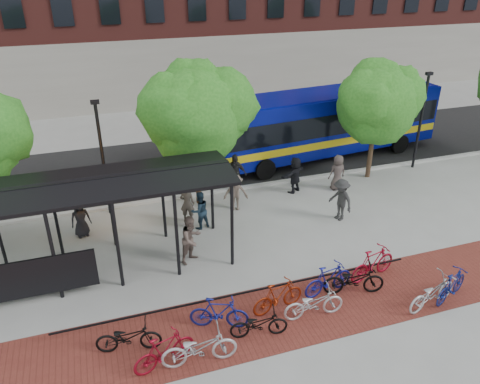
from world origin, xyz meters
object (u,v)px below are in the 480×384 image
object	(u,v)px
pedestrian_0	(80,218)
bike_10	(432,292)
bike_5	(278,296)
pedestrian_1	(187,203)
bike_9	(373,263)
bus_shelter	(75,196)
bike_7	(328,279)
bike_1	(164,351)
pedestrian_8	(191,239)
pedestrian_5	(295,175)
pedestrian_4	(235,174)
pedestrian_3	(236,193)
bike_3	(219,313)
pedestrian_9	(341,200)
bike_2	(199,348)
bus	(324,120)
bike_0	(128,337)
lamp_post_right	(421,118)
tree_b	(197,109)
tree_c	(379,100)
lamp_post_left	(102,156)
pedestrian_2	(200,210)
bike_6	(314,303)
bike_11	(452,285)
bike_4	(259,324)
bike_8	(354,280)

from	to	relation	value
pedestrian_0	bike_10	bearing A→B (deg)	-49.75
bike_5	pedestrian_1	size ratio (longest dim) A/B	1.08
bike_5	bike_9	bearing A→B (deg)	-91.85
bus_shelter	bike_7	world-z (taller)	bus_shelter
bike_1	pedestrian_8	bearing A→B (deg)	-37.96
bike_1	pedestrian_0	distance (m)	8.12
pedestrian_0	pedestrian_5	size ratio (longest dim) A/B	0.90
bus_shelter	pedestrian_4	xyz separation A→B (m)	(7.02, 4.23, -2.01)
pedestrian_1	pedestrian_3	world-z (taller)	pedestrian_1
bike_1	bike_3	distance (m)	2.10
bike_1	pedestrian_9	world-z (taller)	pedestrian_9
bike_2	pedestrian_5	xyz separation A→B (m)	(6.96, 9.01, 0.33)
bike_1	pedestrian_1	size ratio (longest dim) A/B	1.08
bus	bike_3	world-z (taller)	bus
bike_5	pedestrian_1	world-z (taller)	pedestrian_1
bike_0	bike_9	size ratio (longest dim) A/B	0.93
bus_shelter	lamp_post_right	size ratio (longest dim) A/B	2.07
bike_5	bike_7	world-z (taller)	bike_7
pedestrian_3	tree_b	bearing A→B (deg)	150.46
bus_shelter	tree_c	world-z (taller)	tree_c
lamp_post_left	bike_3	bearing A→B (deg)	-72.84
bike_5	bike_9	world-z (taller)	bike_9
pedestrian_2	bus	bearing A→B (deg)	-165.00
lamp_post_right	pedestrian_0	size ratio (longest dim) A/B	3.19
bike_2	bike_5	bearing A→B (deg)	-61.24
bus	pedestrian_9	distance (m)	7.36
pedestrian_3	pedestrian_9	world-z (taller)	pedestrian_9
tree_b	pedestrian_8	size ratio (longest dim) A/B	3.45
bus_shelter	bike_1	size ratio (longest dim) A/B	5.74
lamp_post_right	bike_10	bearing A→B (deg)	-124.07
bike_6	pedestrian_3	bearing A→B (deg)	4.26
bike_3	lamp_post_left	bearing A→B (deg)	38.87
bike_7	tree_c	bearing A→B (deg)	-49.17
bike_11	bike_5	bearing A→B (deg)	54.80
tree_b	lamp_post_left	distance (m)	4.45
bus	bike_5	bearing A→B (deg)	-128.98
bike_9	pedestrian_4	xyz separation A→B (m)	(-2.55, 7.95, 0.38)
tree_c	bike_9	xyz separation A→B (m)	(-4.64, -7.55, -3.44)
bike_4	bike_8	world-z (taller)	bike_8
bike_4	pedestrian_1	size ratio (longest dim) A/B	1.03
tree_c	bike_5	xyz separation A→B (m)	(-8.47, -8.09, -3.50)
pedestrian_0	pedestrian_1	size ratio (longest dim) A/B	0.94
bike_9	pedestrian_4	distance (m)	8.36
bus	bike_10	xyz separation A→B (m)	(-2.59, -12.76, -1.57)
pedestrian_3	bus	bearing A→B (deg)	48.34
pedestrian_9	bike_10	bearing A→B (deg)	-16.54
pedestrian_0	bike_0	bearing A→B (deg)	-93.47
bus_shelter	bike_4	world-z (taller)	bus_shelter
bike_10	pedestrian_9	world-z (taller)	pedestrian_9
bike_7	bike_9	distance (m)	1.90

